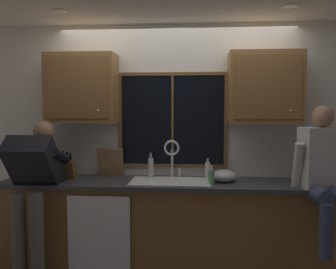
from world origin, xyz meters
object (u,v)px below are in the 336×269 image
person_standing (34,182)px  bottle_tall_clear (151,167)px  mixing_bowl (224,176)px  knife_block (69,168)px  cutting_board (111,162)px  soap_dispenser (211,177)px  person_sitting_on_counter (325,170)px  bottle_green_glass (208,170)px

person_standing → bottle_tall_clear: (1.07, 0.46, 0.08)m
mixing_bowl → knife_block: bearing=179.6°
knife_block → cutting_board: bearing=24.7°
soap_dispenser → person_sitting_on_counter: bearing=-9.1°
person_standing → soap_dispenser: bearing=6.4°
knife_block → person_sitting_on_counter: bearing=-7.1°
bottle_green_glass → soap_dispenser: bearing=-84.6°
person_sitting_on_counter → bottle_green_glass: bearing=156.4°
bottle_green_glass → bottle_tall_clear: (-0.60, -0.02, 0.02)m
mixing_bowl → bottle_tall_clear: bearing=169.8°
soap_dispenser → bottle_tall_clear: bearing=156.7°
soap_dispenser → bottle_tall_clear: 0.68m
cutting_board → bottle_tall_clear: (0.44, -0.06, -0.04)m
soap_dispenser → bottle_green_glass: bearing=95.4°
person_standing → person_sitting_on_counter: size_ratio=1.21×
soap_dispenser → bottle_tall_clear: (-0.63, 0.27, 0.04)m
person_standing → mixing_bowl: 1.85m
cutting_board → soap_dispenser: bearing=-17.0°
person_sitting_on_counter → soap_dispenser: size_ratio=6.72×
person_sitting_on_counter → bottle_green_glass: 1.14m
person_standing → mixing_bowl: size_ratio=6.03×
person_sitting_on_counter → knife_block: (-2.48, 0.31, -0.08)m
knife_block → mixing_bowl: bearing=-0.4°
person_sitting_on_counter → cutting_board: 2.14m
person_standing → bottle_tall_clear: 1.16m
mixing_bowl → bottle_tall_clear: 0.77m
person_standing → cutting_board: (0.62, 0.52, 0.12)m
person_standing → mixing_bowl: person_standing is taller
bottle_tall_clear → cutting_board: bearing=172.7°
knife_block → bottle_tall_clear: (0.84, 0.12, 0.00)m
mixing_bowl → soap_dispenser: bearing=-134.7°
soap_dispenser → bottle_green_glass: bottle_green_glass is taller
person_sitting_on_counter → cutting_board: bearing=166.8°
bottle_tall_clear → person_sitting_on_counter: bearing=-14.7°
knife_block → bottle_green_glass: 1.45m
person_standing → bottle_green_glass: person_standing is taller
bottle_green_glass → bottle_tall_clear: bearing=-177.8°
knife_block → person_standing: bearing=-124.1°
person_standing → soap_dispenser: size_ratio=8.15×
bottle_tall_clear → person_standing: bearing=-156.7°
soap_dispenser → bottle_green_glass: (-0.03, 0.29, 0.02)m
cutting_board → mixing_bowl: (1.20, -0.19, -0.09)m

